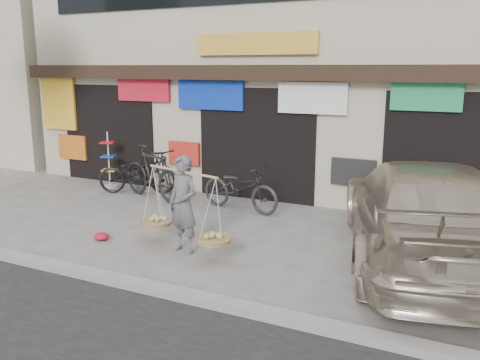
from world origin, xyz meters
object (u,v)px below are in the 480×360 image
at_px(bike_0, 137,173).
at_px(bike_1, 152,173).
at_px(street_vendor, 183,208).
at_px(suv, 423,212).
at_px(display_rack, 109,165).
at_px(bike_2, 240,188).

xyz_separation_m(bike_0, bike_1, (0.71, -0.33, 0.14)).
bearing_deg(street_vendor, suv, 34.71).
distance_m(bike_0, bike_1, 0.80).
xyz_separation_m(bike_1, display_rack, (-1.80, 0.55, -0.05)).
relative_size(street_vendor, bike_2, 0.98).
relative_size(bike_0, bike_1, 0.90).
height_order(street_vendor, bike_1, street_vendor).
xyz_separation_m(bike_1, suv, (6.41, -1.39, 0.19)).
relative_size(bike_0, display_rack, 1.31).
xyz_separation_m(bike_2, suv, (4.05, -1.43, 0.33)).
distance_m(bike_2, display_rack, 4.20).
height_order(bike_0, bike_2, bike_2).
distance_m(bike_1, suv, 6.56).
relative_size(suv, display_rack, 4.19).
height_order(street_vendor, bike_0, street_vendor).
relative_size(bike_1, display_rack, 1.46).
bearing_deg(bike_1, bike_2, -70.51).
relative_size(street_vendor, bike_1, 0.90).
bearing_deg(suv, bike_1, -27.70).
bearing_deg(bike_2, display_rack, 92.37).
bearing_deg(display_rack, street_vendor, -36.83).
bearing_deg(bike_2, bike_1, 100.21).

